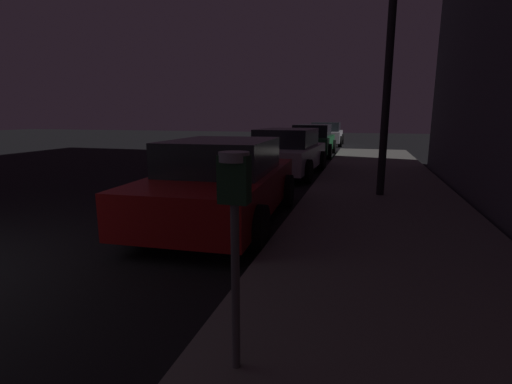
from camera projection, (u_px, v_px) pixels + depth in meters
parking_meter at (235, 209)px, 2.32m from camera, size 0.19×0.19×1.47m
car_red at (222, 182)px, 6.43m from camera, size 2.28×4.35×1.43m
car_white at (286, 152)px, 11.64m from camera, size 2.20×4.17×1.43m
car_green at (312, 140)px, 17.27m from camera, size 2.03×4.33×1.43m
car_silver at (326, 134)px, 23.28m from camera, size 2.14×4.09×1.43m
street_lamp at (392, 12)px, 7.33m from camera, size 0.44×0.44×5.59m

